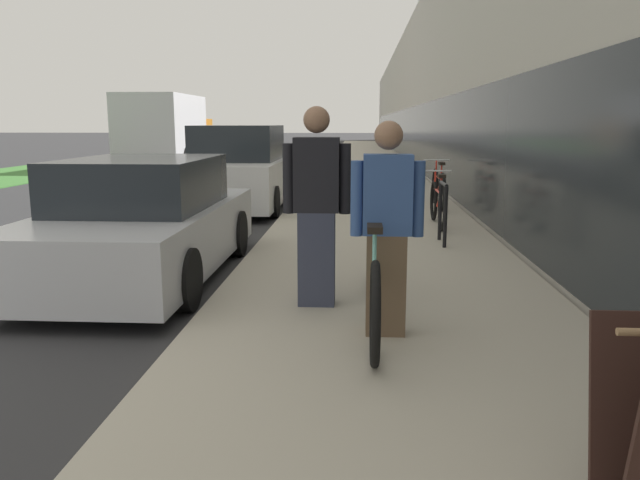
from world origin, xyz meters
name	(u,v)px	position (x,y,z in m)	size (l,w,h in m)	color
sidewalk_slab	(367,168)	(5.61, 21.00, 0.05)	(3.38, 70.00, 0.10)	#B2AA99
storefront_facade	(502,97)	(12.33, 29.00, 2.99)	(10.01, 70.00, 5.99)	#BCB7AD
lawn_strip	(105,161)	(-6.37, 25.00, 0.01)	(4.10, 70.00, 0.03)	#3D7533
tandem_bicycle	(372,274)	(5.44, 1.95, 0.49)	(0.52, 2.83, 0.92)	black
person_rider	(387,229)	(5.54, 1.58, 0.93)	(0.56, 0.22, 1.65)	brown
person_bystander	(317,207)	(4.95, 2.35, 1.00)	(0.60, 0.24, 1.78)	#33384C
bike_rack_hoop	(443,207)	(6.47, 5.36, 0.62)	(0.05, 0.60, 0.84)	black
cruiser_bike_nearest	(438,203)	(6.59, 6.92, 0.47)	(0.52, 1.78, 0.86)	black
cruiser_bike_middle	(439,188)	(6.88, 9.19, 0.49)	(0.52, 1.85, 0.91)	black
parked_sedan_curbside	(144,224)	(2.91, 3.63, 0.62)	(1.80, 4.13, 1.36)	silver
vintage_roadster_curbside	(239,172)	(2.86, 9.52, 0.76)	(1.94, 4.30, 1.69)	white
moving_truck	(166,131)	(-2.54, 22.08, 1.43)	(2.52, 6.25, 2.83)	orange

